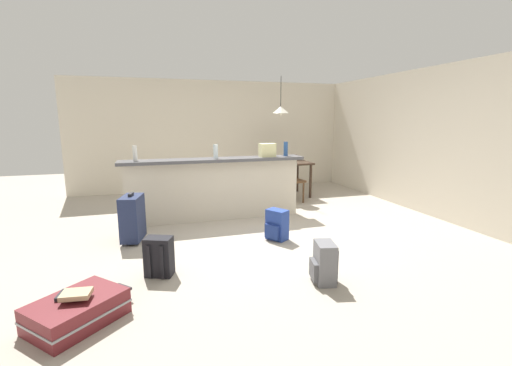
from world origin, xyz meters
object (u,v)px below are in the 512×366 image
at_px(bottle_blue, 286,149).
at_px(dining_table, 283,166).
at_px(suitcase_flat_maroon, 77,311).
at_px(suitcase_upright_navy, 132,218).
at_px(pendant_lamp, 281,110).
at_px(book_stack, 75,294).
at_px(grocery_bag, 267,150).
at_px(dining_chair_near_partition, 290,176).
at_px(backpack_grey, 324,263).
at_px(bottle_clear, 216,151).
at_px(bottle_white, 135,153).
at_px(backpack_black, 159,257).
at_px(backpack_blue, 277,225).

height_order(bottle_blue, dining_table, bottle_blue).
height_order(suitcase_flat_maroon, suitcase_upright_navy, suitcase_upright_navy).
bearing_deg(pendant_lamp, bottle_blue, -107.03).
bearing_deg(book_stack, grocery_bag, 45.94).
bearing_deg(bottle_blue, dining_table, 70.36).
xyz_separation_m(dining_chair_near_partition, pendant_lamp, (-0.02, 0.54, 1.31)).
height_order(bottle_blue, backpack_grey, bottle_blue).
height_order(bottle_clear, bottle_blue, bottle_blue).
bearing_deg(bottle_white, bottle_clear, -2.69).
height_order(bottle_clear, backpack_grey, bottle_clear).
bearing_deg(book_stack, dining_chair_near_partition, 46.15).
bearing_deg(grocery_bag, backpack_black, -134.46).
relative_size(suitcase_flat_maroon, backpack_black, 2.00).
bearing_deg(dining_chair_near_partition, backpack_grey, -106.87).
bearing_deg(backpack_blue, book_stack, -148.22).
bearing_deg(book_stack, dining_table, 49.68).
bearing_deg(suitcase_flat_maroon, dining_chair_near_partition, 46.21).
xyz_separation_m(bottle_white, suitcase_upright_navy, (-0.05, -0.75, -0.80)).
bearing_deg(dining_table, suitcase_flat_maroon, -130.26).
xyz_separation_m(grocery_bag, suitcase_upright_navy, (-2.16, -0.71, -0.79)).
bearing_deg(backpack_blue, grocery_bag, 77.52).
xyz_separation_m(bottle_clear, backpack_blue, (0.61, -1.19, -0.92)).
distance_m(bottle_blue, suitcase_upright_navy, 2.72).
xyz_separation_m(bottle_white, pendant_lamp, (2.85, 1.31, 0.69)).
distance_m(bottle_clear, book_stack, 3.18).
distance_m(bottle_white, bottle_blue, 2.45).
relative_size(dining_chair_near_partition, backpack_blue, 2.21).
distance_m(bottle_white, backpack_blue, 2.41).
height_order(dining_chair_near_partition, backpack_grey, dining_chair_near_partition).
xyz_separation_m(backpack_grey, book_stack, (-2.27, -0.06, 0.05)).
bearing_deg(suitcase_upright_navy, pendant_lamp, 35.38).
bearing_deg(backpack_blue, bottle_blue, 63.68).
bearing_deg(dining_table, bottle_clear, -141.76).
height_order(bottle_blue, grocery_bag, bottle_blue).
bearing_deg(bottle_white, book_stack, -98.87).
relative_size(pendant_lamp, backpack_black, 1.89).
xyz_separation_m(bottle_blue, grocery_bag, (-0.34, -0.02, -0.01)).
relative_size(pendant_lamp, book_stack, 2.80).
bearing_deg(suitcase_upright_navy, dining_table, 34.30).
bearing_deg(backpack_blue, dining_table, 67.02).
bearing_deg(suitcase_upright_navy, bottle_clear, 28.51).
relative_size(grocery_bag, book_stack, 0.92).
height_order(bottle_clear, backpack_blue, bottle_clear).
distance_m(bottle_blue, backpack_blue, 1.66).
height_order(backpack_black, book_stack, backpack_black).
height_order(backpack_grey, backpack_black, same).
distance_m(suitcase_flat_maroon, backpack_grey, 2.26).
bearing_deg(bottle_white, pendant_lamp, 24.69).
height_order(backpack_blue, book_stack, backpack_blue).
relative_size(bottle_white, suitcase_upright_navy, 0.34).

